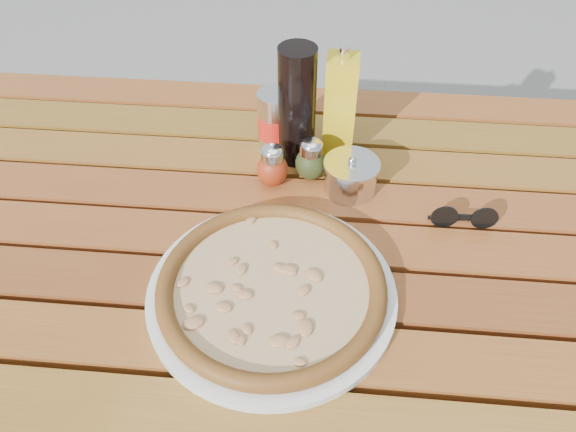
# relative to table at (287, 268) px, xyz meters

# --- Properties ---
(table) EXTENTS (1.40, 0.90, 0.75)m
(table) POSITION_rel_table_xyz_m (0.00, 0.00, 0.00)
(table) COLOR #391E0D
(table) RESTS_ON ground
(plate) EXTENTS (0.38, 0.38, 0.01)m
(plate) POSITION_rel_table_xyz_m (-0.01, -0.12, 0.08)
(plate) COLOR silver
(plate) RESTS_ON table
(pizza) EXTENTS (0.35, 0.35, 0.03)m
(pizza) POSITION_rel_table_xyz_m (-0.01, -0.12, 0.10)
(pizza) COLOR beige
(pizza) RESTS_ON plate
(pepper_shaker) EXTENTS (0.05, 0.05, 0.08)m
(pepper_shaker) POSITION_rel_table_xyz_m (-0.04, 0.13, 0.11)
(pepper_shaker) COLOR #A83113
(pepper_shaker) RESTS_ON table
(oregano_shaker) EXTENTS (0.07, 0.07, 0.08)m
(oregano_shaker) POSITION_rel_table_xyz_m (0.03, 0.15, 0.11)
(oregano_shaker) COLOR #313C18
(oregano_shaker) RESTS_ON table
(dark_bottle) EXTENTS (0.09, 0.09, 0.22)m
(dark_bottle) POSITION_rel_table_xyz_m (-0.00, 0.21, 0.19)
(dark_bottle) COLOR black
(dark_bottle) RESTS_ON table
(soda_can) EXTENTS (0.07, 0.07, 0.12)m
(soda_can) POSITION_rel_table_xyz_m (-0.04, 0.23, 0.13)
(soda_can) COLOR silver
(soda_can) RESTS_ON table
(olive_oil_cruet) EXTENTS (0.06, 0.06, 0.21)m
(olive_oil_cruet) POSITION_rel_table_xyz_m (0.07, 0.24, 0.17)
(olive_oil_cruet) COLOR gold
(olive_oil_cruet) RESTS_ON table
(parmesan_tin) EXTENTS (0.12, 0.12, 0.07)m
(parmesan_tin) POSITION_rel_table_xyz_m (0.10, 0.13, 0.11)
(parmesan_tin) COLOR silver
(parmesan_tin) RESTS_ON table
(sunglasses) EXTENTS (0.11, 0.03, 0.04)m
(sunglasses) POSITION_rel_table_xyz_m (0.28, 0.06, 0.09)
(sunglasses) COLOR black
(sunglasses) RESTS_ON table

